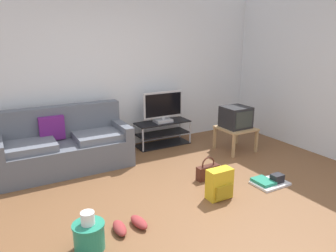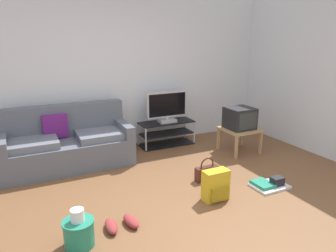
{
  "view_description": "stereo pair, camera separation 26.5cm",
  "coord_description": "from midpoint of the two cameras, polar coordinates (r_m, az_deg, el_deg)",
  "views": [
    {
      "loc": [
        -1.68,
        -2.74,
        1.93
      ],
      "look_at": [
        0.45,
        1.03,
        0.69
      ],
      "focal_mm": 33.79,
      "sensor_mm": 36.0,
      "label": 1
    },
    {
      "loc": [
        -1.44,
        -2.87,
        1.93
      ],
      "look_at": [
        0.45,
        1.03,
        0.69
      ],
      "focal_mm": 33.79,
      "sensor_mm": 36.0,
      "label": 2
    }
  ],
  "objects": [
    {
      "name": "floor_tray",
      "position": [
        4.49,
        19.5,
        -9.9
      ],
      "size": [
        0.46,
        0.34,
        0.14
      ],
      "color": "silver",
      "rests_on": "ground_plane"
    },
    {
      "name": "backpack",
      "position": [
        3.95,
        10.55,
        -10.53
      ],
      "size": [
        0.32,
        0.23,
        0.38
      ],
      "rotation": [
        0.0,
        0.0,
        0.23
      ],
      "color": "gold",
      "rests_on": "ground_plane"
    },
    {
      "name": "sneakers_pair",
      "position": [
        3.46,
        -6.18,
        -17.12
      ],
      "size": [
        0.36,
        0.29,
        0.09
      ],
      "color": "#993333",
      "rests_on": "ground_plane"
    },
    {
      "name": "couch",
      "position": [
        5.02,
        -16.31,
        -3.23
      ],
      "size": [
        1.88,
        0.82,
        0.91
      ],
      "color": "#565B66",
      "rests_on": "ground_plane"
    },
    {
      "name": "crt_tv",
      "position": [
        5.48,
        14.19,
        1.37
      ],
      "size": [
        0.43,
        0.42,
        0.36
      ],
      "color": "#232326",
      "rests_on": "side_table"
    },
    {
      "name": "cleaning_bucket",
      "position": [
        3.22,
        -13.44,
        -17.96
      ],
      "size": [
        0.3,
        0.3,
        0.38
      ],
      "color": "#238466",
      "rests_on": "ground_plane"
    },
    {
      "name": "ground_plane",
      "position": [
        3.75,
        2.84,
        -15.19
      ],
      "size": [
        9.0,
        9.8,
        0.02
      ],
      "primitive_type": "cube",
      "color": "brown"
    },
    {
      "name": "wall_back",
      "position": [
        5.51,
        -9.43,
        9.71
      ],
      "size": [
        9.0,
        0.1,
        2.7
      ],
      "primitive_type": "cube",
      "color": "silver",
      "rests_on": "ground_plane"
    },
    {
      "name": "tv_stand",
      "position": [
        5.76,
        1.04,
        -1.32
      ],
      "size": [
        0.99,
        0.4,
        0.44
      ],
      "color": "black",
      "rests_on": "ground_plane"
    },
    {
      "name": "handbag",
      "position": [
        4.46,
        8.74,
        -8.3
      ],
      "size": [
        0.34,
        0.11,
        0.33
      ],
      "rotation": [
        0.0,
        0.0,
        0.5
      ],
      "color": "#4C2319",
      "rests_on": "ground_plane"
    },
    {
      "name": "side_table",
      "position": [
        5.54,
        14.13,
        -1.04
      ],
      "size": [
        0.56,
        0.56,
        0.41
      ],
      "color": "tan",
      "rests_on": "ground_plane"
    },
    {
      "name": "flat_tv",
      "position": [
        5.62,
        1.17,
        3.4
      ],
      "size": [
        0.76,
        0.22,
        0.55
      ],
      "color": "#B2B2B7",
      "rests_on": "tv_stand"
    },
    {
      "name": "wall_right",
      "position": [
        5.91,
        25.98,
        8.75
      ],
      "size": [
        0.1,
        3.6,
        2.7
      ],
      "primitive_type": "cube",
      "color": "silver",
      "rests_on": "ground_plane"
    }
  ]
}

